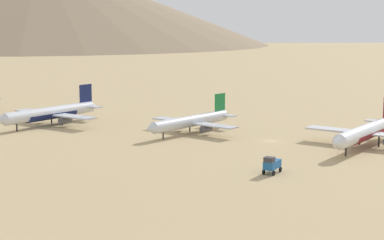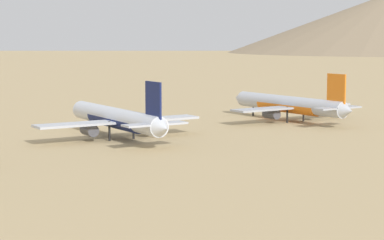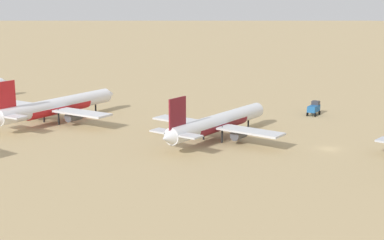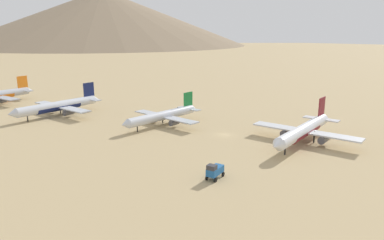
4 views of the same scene
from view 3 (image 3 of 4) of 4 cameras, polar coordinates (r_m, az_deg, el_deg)
ground_plane at (r=123.55m, az=14.21°, el=-2.98°), size 1800.00×1800.00×0.00m
parked_jet_3 at (r=127.37m, az=2.76°, el=-0.28°), size 42.18×34.16×12.20m
parked_jet_4 at (r=150.57m, az=-14.00°, el=1.43°), size 45.37×36.90×13.08m
service_truck at (r=159.51m, az=12.71°, el=1.25°), size 5.43×3.21×3.90m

